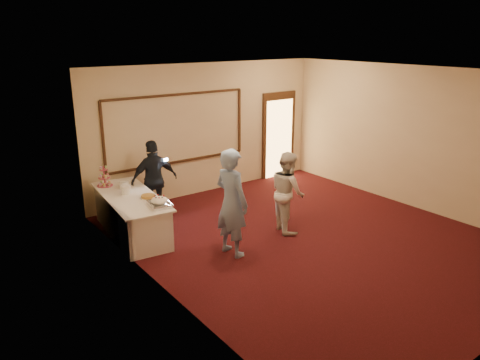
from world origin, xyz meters
The scene contains 14 objects.
floor centered at (0.00, 0.00, 0.00)m, with size 7.00×7.00×0.00m, color black.
room_walls centered at (0.00, 0.00, 2.03)m, with size 6.04×7.04×3.02m.
wall_molding centered at (-0.80, 3.47, 1.60)m, with size 3.45×0.04×1.55m.
doorway centered at (2.15, 3.45, 1.08)m, with size 1.05×0.07×2.20m.
buffet_table centered at (-2.56, 2.17, 0.39)m, with size 1.12×2.36×0.77m.
pavlova_tray centered at (-2.36, 1.35, 0.85)m, with size 0.41×0.53×0.18m.
cupcake_stand centered at (-2.71, 3.00, 0.93)m, with size 0.30×0.30×0.44m.
plate_stack_a centered at (-2.57, 2.30, 0.85)m, with size 0.19×0.19×0.16m.
plate_stack_b centered at (-2.48, 2.60, 0.85)m, with size 0.19×0.19×0.16m.
tart centered at (-2.35, 1.85, 0.80)m, with size 0.29×0.29×0.06m.
man centered at (-1.51, 0.41, 0.93)m, with size 0.68×0.44×1.85m, color #80A0D6.
woman centered at (-0.08, 0.61, 0.77)m, with size 0.75×0.58×1.54m, color silver.
guest centered at (-1.81, 2.66, 0.81)m, with size 0.95×0.39×1.62m, color black.
camera_flash centered at (-1.60, 2.53, 1.22)m, with size 0.07×0.04×0.05m, color white.
Camera 1 is at (-5.73, -5.55, 3.62)m, focal length 35.00 mm.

